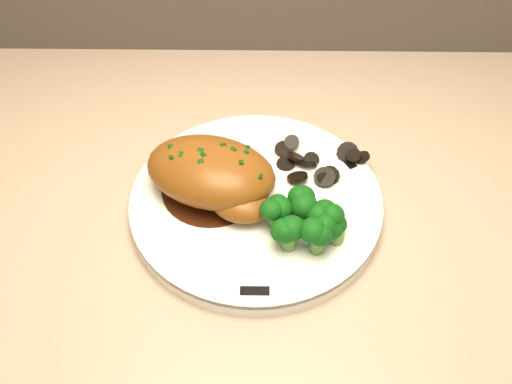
{
  "coord_description": "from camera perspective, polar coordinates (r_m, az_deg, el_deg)",
  "views": [
    {
      "loc": [
        -0.35,
        1.3,
        1.29
      ],
      "look_at": [
        -0.36,
        1.71,
        0.84
      ],
      "focal_mm": 45.0,
      "sensor_mm": 36.0,
      "label": 1
    }
  ],
  "objects": [
    {
      "name": "plate",
      "position": [
        0.62,
        0.0,
        -1.12
      ],
      "size": [
        0.29,
        0.29,
        0.02
      ],
      "primitive_type": "cylinder",
      "rotation": [
        0.0,
        0.0,
        -0.23
      ],
      "color": "white",
      "rests_on": "counter"
    },
    {
      "name": "rim_accent_0",
      "position": [
        0.66,
        8.06,
        2.8
      ],
      "size": [
        0.02,
        0.03,
        0.0
      ],
      "primitive_type": "cube",
      "rotation": [
        0.0,
        0.0,
        2.1
      ],
      "color": "black",
      "rests_on": "plate"
    },
    {
      "name": "mushroom_pile",
      "position": [
        0.65,
        5.72,
        2.47
      ],
      "size": [
        0.08,
        0.06,
        0.02
      ],
      "color": "black",
      "rests_on": "plate"
    },
    {
      "name": "rim_accent_1",
      "position": [
        0.66,
        -7.95,
        2.91
      ],
      "size": [
        0.02,
        0.03,
        0.0
      ],
      "primitive_type": "cube",
      "rotation": [
        0.0,
        0.0,
        4.19
      ],
      "color": "black",
      "rests_on": "plate"
    },
    {
      "name": "chicken_breast",
      "position": [
        0.61,
        -3.74,
        1.5
      ],
      "size": [
        0.15,
        0.12,
        0.05
      ],
      "rotation": [
        0.0,
        0.0,
        -0.31
      ],
      "color": "#965219",
      "rests_on": "plate"
    },
    {
      "name": "broccoli_florets",
      "position": [
        0.58,
        4.59,
        -2.67
      ],
      "size": [
        0.08,
        0.06,
        0.03
      ],
      "rotation": [
        0.0,
        0.0,
        0.03
      ],
      "color": "#5B913D",
      "rests_on": "plate"
    },
    {
      "name": "gravy_pool",
      "position": [
        0.63,
        -3.93,
        0.25
      ],
      "size": [
        0.1,
        0.1,
        0.0
      ],
      "primitive_type": "cylinder",
      "color": "#361709",
      "rests_on": "plate"
    },
    {
      "name": "rim_accent_2",
      "position": [
        0.55,
        -0.11,
        -8.81
      ],
      "size": [
        0.03,
        0.01,
        0.0
      ],
      "primitive_type": "cube",
      "rotation": [
        0.0,
        0.0,
        6.29
      ],
      "color": "black",
      "rests_on": "plate"
    }
  ]
}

